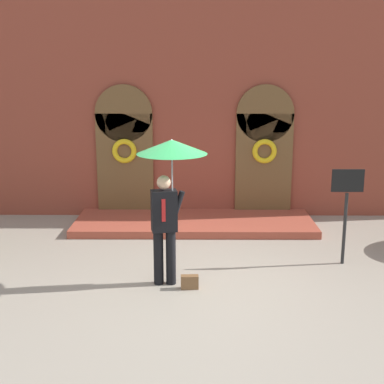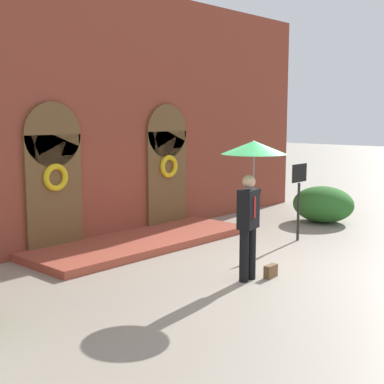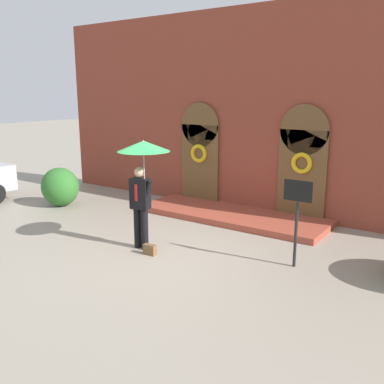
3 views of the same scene
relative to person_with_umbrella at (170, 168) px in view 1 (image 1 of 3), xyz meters
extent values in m
plane|color=gray|center=(0.37, 0.10, -1.91)|extent=(80.00, 80.00, 0.00)
cube|color=brown|center=(0.37, 4.30, 0.89)|extent=(14.00, 0.50, 5.60)
cube|color=brown|center=(-1.23, 4.01, -0.71)|extent=(1.30, 0.08, 2.40)
cylinder|color=brown|center=(-1.23, 4.01, 0.49)|extent=(1.30, 0.08, 1.30)
cube|color=brown|center=(1.97, 4.01, -0.71)|extent=(1.30, 0.08, 2.40)
cylinder|color=brown|center=(1.97, 4.01, 0.49)|extent=(1.30, 0.08, 1.30)
torus|color=gold|center=(-1.23, 3.94, -0.36)|extent=(0.56, 0.12, 0.56)
torus|color=gold|center=(1.97, 3.94, -0.36)|extent=(0.56, 0.12, 0.56)
cube|color=#98402E|center=(0.37, 3.15, -1.83)|extent=(5.20, 1.80, 0.16)
cylinder|color=black|center=(-0.20, 0.00, -1.46)|extent=(0.16, 0.16, 0.90)
cylinder|color=black|center=(0.00, 0.00, -1.46)|extent=(0.16, 0.16, 0.90)
cube|color=black|center=(-0.10, 0.00, -0.68)|extent=(0.44, 0.31, 0.66)
cube|color=#A51919|center=(-0.10, -0.13, -0.64)|extent=(0.06, 0.02, 0.36)
sphere|color=tan|center=(-0.10, 0.00, -0.22)|extent=(0.22, 0.22, 0.22)
cylinder|color=black|center=(0.12, 0.00, -0.58)|extent=(0.22, 0.09, 0.46)
cylinder|color=gray|center=(0.03, 0.00, -0.26)|extent=(0.02, 0.02, 0.98)
cone|color=#1E7538|center=(0.03, 0.00, 0.34)|extent=(1.10, 1.10, 0.22)
cone|color=white|center=(0.03, 0.00, 0.35)|extent=(0.61, 0.61, 0.20)
cube|color=brown|center=(0.31, -0.20, -1.80)|extent=(0.29, 0.13, 0.22)
cylinder|color=black|center=(3.04, 0.93, -1.26)|extent=(0.06, 0.06, 1.30)
cube|color=black|center=(3.04, 0.93, -0.39)|extent=(0.56, 0.03, 0.40)
camera|label=1|loc=(0.40, -8.12, 1.57)|focal=50.00mm
camera|label=2|loc=(-7.21, -5.25, 0.86)|focal=50.00mm
camera|label=3|loc=(5.85, -6.65, 1.39)|focal=40.00mm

